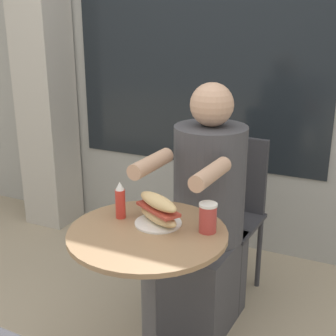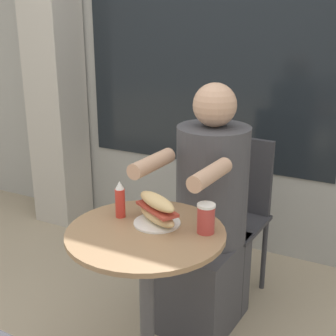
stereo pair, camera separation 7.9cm
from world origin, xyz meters
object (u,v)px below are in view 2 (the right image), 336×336
cafe_table (146,275)px  drink_cup (206,218)px  sandwich_on_plate (157,211)px  diner_chair (234,202)px  seated_diner (208,226)px  condiment_bottle (120,200)px

cafe_table → drink_cup: drink_cup is taller
sandwich_on_plate → drink_cup: sandwich_on_plate is taller
diner_chair → drink_cup: size_ratio=7.43×
seated_diner → diner_chair: bearing=-87.6°
drink_cup → condiment_bottle: 0.37m
diner_chair → condiment_bottle: bearing=78.0°
diner_chair → sandwich_on_plate: diner_chair is taller
cafe_table → diner_chair: diner_chair is taller
seated_diner → sandwich_on_plate: (-0.05, -0.42, 0.24)m
sandwich_on_plate → drink_cup: size_ratio=1.97×
sandwich_on_plate → drink_cup: (0.20, 0.02, 0.00)m
sandwich_on_plate → condiment_bottle: 0.17m
cafe_table → sandwich_on_plate: 0.26m
seated_diner → drink_cup: bearing=114.9°
sandwich_on_plate → cafe_table: bearing=-96.6°
seated_diner → condiment_bottle: seated_diner is taller
seated_diner → sandwich_on_plate: bearing=87.6°
sandwich_on_plate → condiment_bottle: (-0.17, -0.01, 0.02)m
drink_cup → seated_diner: bearing=111.2°
sandwich_on_plate → drink_cup: 0.20m
diner_chair → cafe_table: bearing=89.5°
diner_chair → seated_diner: 0.35m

